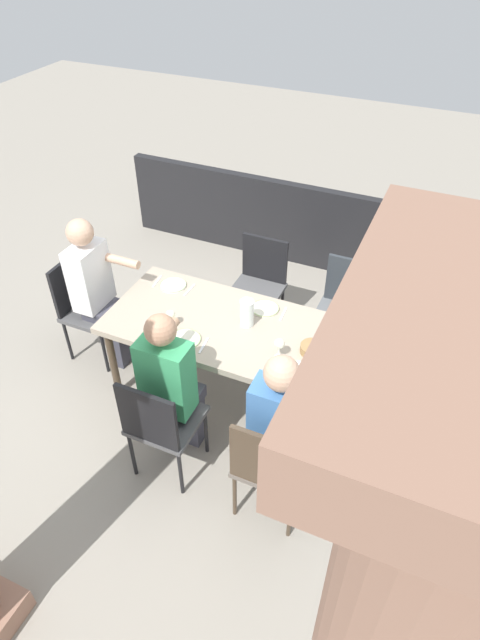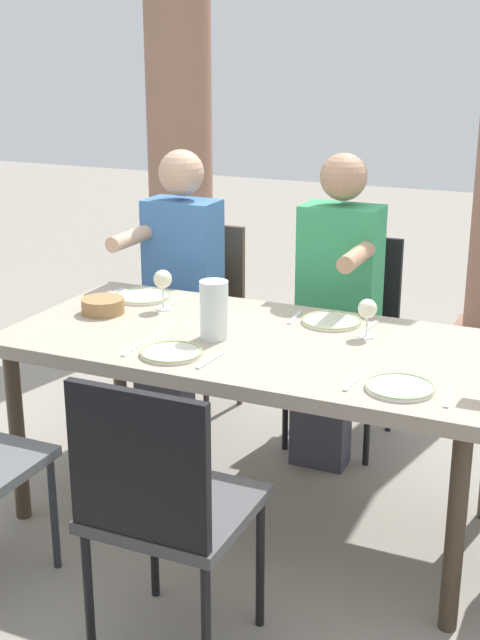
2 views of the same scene
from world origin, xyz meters
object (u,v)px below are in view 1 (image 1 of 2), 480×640
chair_west_south (344,305)px  wine_glass_0 (279,344)px  bread_basket (312,349)px  plate_2 (185,339)px  dining_table (227,331)px  wine_glass_2 (170,315)px  diner_woman_green (172,384)px  diner_man_white (98,289)px  plate_3 (173,285)px  chair_west_north (270,463)px  chair_mid_north (160,422)px  water_pitcher (247,314)px  diner_guest_third (282,424)px  plate_0 (295,372)px  plate_1 (265,308)px  chair_mid_south (259,282)px  chair_head_east (85,303)px

chair_west_south → wine_glass_0: 1.12m
bread_basket → plate_2: bearing=15.9°
dining_table → bread_basket: (-0.67, 0.03, 0.10)m
wine_glass_2 → bread_basket: wine_glass_2 is taller
dining_table → diner_woman_green: (0.09, 0.67, 0.04)m
diner_man_white → plate_3: bearing=-154.3°
chair_west_north → chair_mid_north: chair_mid_north is taller
bread_basket → plate_3: bearing=-13.1°
chair_west_south → diner_woman_green: diner_woman_green is taller
diner_woman_green → plate_3: size_ratio=6.10×
chair_west_south → plate_3: 1.45m
wine_glass_0 → water_pitcher: 0.42m
bread_basket → chair_mid_north: bearing=47.8°
chair_west_south → wine_glass_0: size_ratio=5.51×
plate_3 → diner_guest_third: bearing=143.7°
water_pitcher → chair_mid_north: bearing=76.6°
bread_basket → wine_glass_2: bearing=8.1°
plate_0 → plate_2: (0.83, 0.01, 0.00)m
chair_west_south → water_pitcher: (0.56, 0.81, 0.32)m
plate_1 → plate_3: 0.80m
diner_woman_green → plate_0: bearing=-151.4°
chair_mid_south → plate_3: size_ratio=4.22×
plate_1 → plate_2: size_ratio=0.95×
chair_mid_north → water_pitcher: (-0.22, -0.93, 0.30)m
plate_0 → plate_1: (0.44, -0.56, 0.00)m
wine_glass_0 → wine_glass_2: (0.84, 0.01, -0.02)m
chair_head_east → plate_0: chair_head_east is taller
diner_woman_green → diner_guest_third: bearing=178.6°
plate_0 → plate_1: bearing=-51.7°
diner_guest_third → plate_0: 0.42m
water_pitcher → plate_1: bearing=-104.7°
plate_0 → plate_3: (1.24, -0.54, 0.00)m
diner_man_white → plate_1: (-1.35, -0.28, 0.03)m
wine_glass_2 → plate_2: bearing=149.1°
plate_1 → wine_glass_2: size_ratio=1.51×
diner_guest_third → plate_2: size_ratio=5.69×
chair_mid_south → diner_man_white: (1.07, 0.86, 0.18)m
chair_mid_north → water_pitcher: 1.00m
chair_west_north → chair_mid_south: size_ratio=1.00×
chair_west_north → diner_woman_green: bearing=-14.4°
diner_guest_third → wine_glass_2: bearing=-25.6°
wine_glass_2 → diner_woman_green: bearing=119.6°
plate_2 → wine_glass_2: size_ratio=1.59×
plate_0 → diner_woman_green: bearing=28.6°
chair_west_north → plate_0: 0.64m
chair_mid_south → diner_guest_third: bearing=116.7°
chair_mid_south → plate_3: bearing=49.1°
chair_head_east → water_pitcher: water_pitcher is taller
dining_table → chair_head_east: 1.34m
diner_woman_green → plate_2: diner_woman_green is taller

